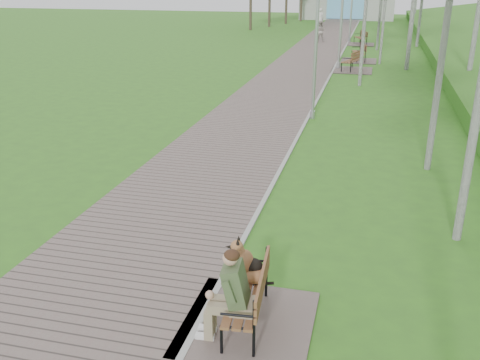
% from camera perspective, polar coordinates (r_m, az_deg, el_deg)
% --- Properties ---
extents(ground, '(120.00, 120.00, 0.00)m').
position_cam_1_polar(ground, '(12.99, 3.85, 0.09)').
color(ground, '#336320').
rests_on(ground, ground).
extents(walkway, '(3.50, 67.00, 0.04)m').
position_cam_1_polar(walkway, '(33.99, 7.68, 13.09)').
color(walkway, '#6D5F58').
rests_on(walkway, ground).
extents(kerb, '(0.10, 67.00, 0.05)m').
position_cam_1_polar(kerb, '(33.83, 10.70, 12.90)').
color(kerb, '#999993').
rests_on(kerb, ground).
extents(building_north, '(10.00, 5.20, 4.00)m').
position_cam_1_polar(building_north, '(63.08, 11.42, 18.31)').
color(building_north, '#9E9E99').
rests_on(building_north, ground).
extents(bench_main, '(1.81, 2.01, 1.58)m').
position_cam_1_polar(bench_main, '(7.58, 0.11, -12.59)').
color(bench_main, '#6D5F58').
rests_on(bench_main, ground).
extents(bench_second, '(2.04, 2.27, 1.25)m').
position_cam_1_polar(bench_second, '(28.67, 11.81, 11.82)').
color(bench_second, '#6D5F58').
rests_on(bench_second, ground).
extents(bench_third, '(1.97, 2.19, 1.21)m').
position_cam_1_polar(bench_third, '(31.98, 12.50, 12.67)').
color(bench_third, '#6D5F58').
rests_on(bench_third, ground).
extents(bench_far, '(1.87, 2.08, 1.15)m').
position_cam_1_polar(bench_far, '(39.81, 12.70, 14.22)').
color(bench_far, '#6D5F58').
rests_on(bench_far, ground).
extents(lamp_post_near, '(0.18, 0.18, 4.57)m').
position_cam_1_polar(lamp_post_near, '(18.29, 8.05, 13.00)').
color(lamp_post_near, '#A4A7AC').
rests_on(lamp_post_near, ground).
extents(lamp_post_second, '(0.22, 0.22, 5.58)m').
position_cam_1_polar(lamp_post_second, '(28.83, 10.78, 16.70)').
color(lamp_post_second, '#A4A7AC').
rests_on(lamp_post_second, ground).
extents(lamp_post_third, '(0.21, 0.21, 5.39)m').
position_cam_1_polar(lamp_post_third, '(40.73, 11.82, 17.69)').
color(lamp_post_third, '#A4A7AC').
rests_on(lamp_post_third, ground).
extents(pedestrian_near, '(0.74, 0.57, 1.81)m').
position_cam_1_polar(pedestrian_near, '(50.97, 8.53, 16.67)').
color(pedestrian_near, silver).
rests_on(pedestrian_near, ground).
extents(pedestrian_far, '(0.74, 0.59, 1.48)m').
position_cam_1_polar(pedestrian_far, '(41.07, 8.53, 15.43)').
color(pedestrian_far, '#9C9288').
rests_on(pedestrian_far, ground).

